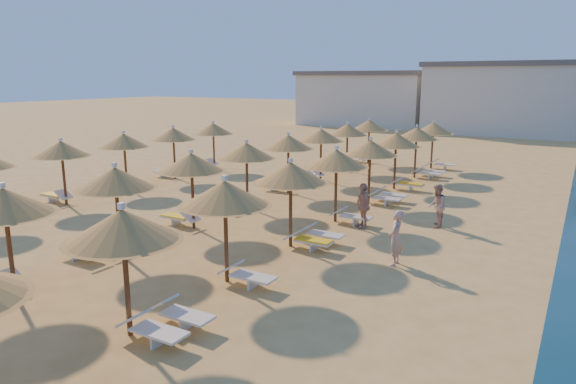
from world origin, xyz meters
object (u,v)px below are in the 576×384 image
Objects in this scene: beachgoer_c at (363,205)px; beachgoer_a at (396,238)px; beachgoer_b at (437,206)px; parasol_row_east at (315,166)px; parasol_row_west at (221,157)px.

beachgoer_a is at bearing -10.28° from beachgoer_c.
beachgoer_c reaches higher than beachgoer_b.
beachgoer_a is (3.69, -1.76, -1.65)m from parasol_row_east.
beachgoer_a is at bearing -9.16° from beachgoer_b.
parasol_row_east reaches higher than beachgoer_c.
parasol_row_west is at bearing -107.92° from beachgoer_a.
beachgoer_c is (5.58, 1.55, -1.65)m from parasol_row_west.
parasol_row_west is 20.20× the size of beachgoer_a.
beachgoer_c is (-2.41, 3.31, 0.01)m from beachgoer_a.
beachgoer_b is 0.97× the size of beachgoer_c.
beachgoer_a is (8.00, -1.76, -1.65)m from parasol_row_west.
beachgoer_c is at bearing -149.44° from beachgoer_a.
beachgoer_a is 0.99× the size of beachgoer_c.
beachgoer_b is at bearing 39.39° from parasol_row_east.
beachgoer_a is 4.81m from beachgoer_b.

